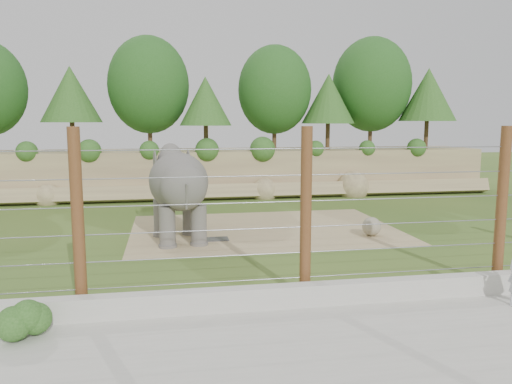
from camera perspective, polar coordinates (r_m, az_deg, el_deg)
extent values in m
plane|color=#3F6124|center=(16.21, 1.25, -6.59)|extent=(90.00, 90.00, 0.00)
cube|color=#867053|center=(28.68, -3.87, 2.35)|extent=(30.00, 4.00, 2.50)
cube|color=#867053|center=(26.52, -3.31, -0.07)|extent=(30.00, 1.37, 1.07)
cylinder|color=#3F2B19|center=(28.31, -20.20, 5.93)|extent=(0.24, 0.24, 1.58)
sphere|color=#184914|center=(28.33, -20.41, 10.25)|extent=(3.60, 3.60, 3.60)
cylinder|color=#3F2B19|center=(28.39, -12.02, 6.61)|extent=(0.24, 0.24, 1.92)
sphere|color=#184914|center=(28.45, -12.18, 11.87)|extent=(4.40, 4.40, 4.40)
cylinder|color=#3F2B19|center=(27.26, -5.73, 6.14)|extent=(0.24, 0.24, 1.40)
sphere|color=#184914|center=(27.27, -5.79, 10.13)|extent=(3.20, 3.20, 3.20)
cylinder|color=#3F2B19|center=(28.83, 2.11, 6.69)|extent=(0.24, 0.24, 1.82)
sphere|color=#184914|center=(28.88, 2.13, 11.60)|extent=(4.16, 4.16, 4.16)
cylinder|color=#3F2B19|center=(29.05, 8.19, 6.32)|extent=(0.24, 0.24, 1.50)
sphere|color=#184914|center=(29.06, 8.27, 10.35)|extent=(3.44, 3.44, 3.44)
cylinder|color=#3F2B19|center=(31.03, 12.92, 6.79)|extent=(0.24, 0.24, 2.03)
sphere|color=#184914|center=(31.10, 13.08, 11.87)|extent=(4.64, 4.64, 4.64)
cylinder|color=#3F2B19|center=(31.27, 18.87, 6.22)|extent=(0.24, 0.24, 1.64)
sphere|color=#184914|center=(31.29, 19.06, 10.30)|extent=(3.76, 3.76, 3.76)
cube|color=tan|center=(19.16, 0.95, -4.26)|extent=(10.00, 7.00, 0.02)
cube|color=#262628|center=(17.51, -4.81, -5.39)|extent=(1.00, 0.60, 0.03)
sphere|color=gray|center=(18.43, 13.06, -3.86)|extent=(0.68, 0.68, 0.68)
cube|color=#B9B8AD|center=(11.49, 6.28, -11.58)|extent=(26.00, 0.35, 0.50)
cube|color=#B9B8AD|center=(9.82, 9.69, -16.71)|extent=(26.00, 4.00, 0.01)
cylinder|color=#5D3015|center=(11.23, -19.69, -3.20)|extent=(0.26, 0.26, 4.00)
cylinder|color=#5D3015|center=(11.50, 5.71, -2.51)|extent=(0.26, 0.26, 4.00)
cylinder|color=#5D3015|center=(13.72, 26.25, -1.59)|extent=(0.26, 0.26, 4.00)
cylinder|color=gray|center=(11.86, 5.61, -9.65)|extent=(20.00, 0.02, 0.02)
cylinder|color=gray|center=(11.70, 5.65, -6.85)|extent=(20.00, 0.02, 0.02)
cylinder|color=gray|center=(11.56, 5.69, -3.97)|extent=(20.00, 0.02, 0.02)
cylinder|color=gray|center=(11.45, 5.73, -1.03)|extent=(20.00, 0.02, 0.02)
cylinder|color=gray|center=(11.37, 5.78, 1.95)|extent=(20.00, 0.02, 0.02)
cylinder|color=gray|center=(11.32, 5.82, 4.97)|extent=(20.00, 0.02, 0.02)
sphere|color=#265519|center=(10.62, -25.17, -13.07)|extent=(0.80, 0.80, 0.80)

